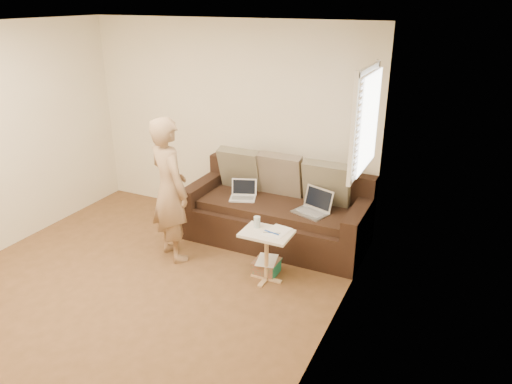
# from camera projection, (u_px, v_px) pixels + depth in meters

# --- Properties ---
(floor) EXTENTS (4.50, 4.50, 0.00)m
(floor) POSITION_uv_depth(u_px,v_px,m) (126.00, 297.00, 4.87)
(floor) COLOR brown
(floor) RESTS_ON ground
(ceiling) EXTENTS (4.50, 4.50, 0.00)m
(ceiling) POSITION_uv_depth(u_px,v_px,m) (93.00, 28.00, 3.88)
(ceiling) COLOR white
(ceiling) RESTS_ON wall_back
(wall_back) EXTENTS (4.00, 0.00, 4.00)m
(wall_back) POSITION_uv_depth(u_px,v_px,m) (229.00, 123.00, 6.25)
(wall_back) COLOR beige
(wall_back) RESTS_ON ground
(wall_right) EXTENTS (0.00, 4.50, 4.50)m
(wall_right) POSITION_uv_depth(u_px,v_px,m) (321.00, 218.00, 3.58)
(wall_right) COLOR beige
(wall_right) RESTS_ON ground
(window_blinds) EXTENTS (0.12, 0.88, 1.08)m
(window_blinds) POSITION_uv_depth(u_px,v_px,m) (366.00, 121.00, 4.70)
(window_blinds) COLOR white
(window_blinds) RESTS_ON wall_right
(sofa) EXTENTS (2.20, 0.95, 0.85)m
(sofa) POSITION_uv_depth(u_px,v_px,m) (277.00, 210.00, 5.83)
(sofa) COLOR black
(sofa) RESTS_ON ground
(pillow_left) EXTENTS (0.55, 0.29, 0.57)m
(pillow_left) POSITION_uv_depth(u_px,v_px,m) (241.00, 169.00, 6.11)
(pillow_left) COLOR #675D4C
(pillow_left) RESTS_ON sofa
(pillow_mid) EXTENTS (0.55, 0.27, 0.57)m
(pillow_mid) POSITION_uv_depth(u_px,v_px,m) (281.00, 175.00, 5.92)
(pillow_mid) COLOR brown
(pillow_mid) RESTS_ON sofa
(pillow_right) EXTENTS (0.55, 0.28, 0.57)m
(pillow_right) POSITION_uv_depth(u_px,v_px,m) (326.00, 184.00, 5.64)
(pillow_right) COLOR #675D4C
(pillow_right) RESTS_ON sofa
(laptop_silver) EXTENTS (0.45, 0.39, 0.26)m
(laptop_silver) POSITION_uv_depth(u_px,v_px,m) (310.00, 214.00, 5.51)
(laptop_silver) COLOR #B7BABC
(laptop_silver) RESTS_ON sofa
(laptop_white) EXTENTS (0.37, 0.32, 0.23)m
(laptop_white) POSITION_uv_depth(u_px,v_px,m) (243.00, 199.00, 5.89)
(laptop_white) COLOR white
(laptop_white) RESTS_ON sofa
(person) EXTENTS (0.73, 0.65, 1.67)m
(person) POSITION_uv_depth(u_px,v_px,m) (170.00, 190.00, 5.34)
(person) COLOR #91744F
(person) RESTS_ON ground
(side_table) EXTENTS (0.52, 0.36, 0.57)m
(side_table) POSITION_uv_depth(u_px,v_px,m) (266.00, 256.00, 5.07)
(side_table) COLOR silver
(side_table) RESTS_ON ground
(drinking_glass) EXTENTS (0.07, 0.07, 0.12)m
(drinking_glass) POSITION_uv_depth(u_px,v_px,m) (257.00, 222.00, 5.05)
(drinking_glass) COLOR silver
(drinking_glass) RESTS_ON side_table
(scissors) EXTENTS (0.20, 0.15, 0.02)m
(scissors) POSITION_uv_depth(u_px,v_px,m) (272.00, 233.00, 4.93)
(scissors) COLOR silver
(scissors) RESTS_ON side_table
(paper_on_table) EXTENTS (0.25, 0.33, 0.00)m
(paper_on_table) POSITION_uv_depth(u_px,v_px,m) (277.00, 231.00, 4.97)
(paper_on_table) COLOR white
(paper_on_table) RESTS_ON side_table
(striped_box) EXTENTS (0.27, 0.27, 0.17)m
(striped_box) POSITION_uv_depth(u_px,v_px,m) (267.00, 267.00, 5.26)
(striped_box) COLOR red
(striped_box) RESTS_ON ground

